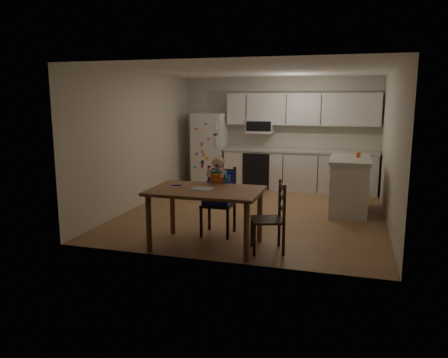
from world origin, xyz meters
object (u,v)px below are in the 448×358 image
Objects in this scene: refrigerator at (210,150)px; red_cup at (358,155)px; kitchen_island at (349,185)px; chair_booster at (219,187)px; chair_side at (275,213)px; dining_table at (206,197)px.

refrigerator is 3.63m from red_cup.
kitchen_island is 0.57m from red_cup.
refrigerator is 1.42× the size of chair_booster.
kitchen_island is at bearing 141.19° from chair_side.
refrigerator is 1.79× the size of chair_side.
refrigerator is at bearing 107.47° from dining_table.
red_cup reaches higher than dining_table.
chair_side is at bearing -110.88° from kitchen_island.
kitchen_island is (3.18, -1.62, -0.35)m from refrigerator.
kitchen_island reaches higher than dining_table.
kitchen_island is 14.94× the size of red_cup.
refrigerator reaches higher than red_cup.
kitchen_island is at bearing -26.96° from refrigerator.
kitchen_island is 2.68m from chair_booster.
refrigerator is 4.34m from dining_table.
chair_booster is at bearing -137.81° from chair_side.
red_cup is 0.07× the size of chair_booster.
dining_table is at bearing -127.06° from red_cup.
chair_booster reaches higher than kitchen_island.
dining_table is at bearing -72.53° from refrigerator.
refrigerator is at bearing -169.01° from chair_side.
chair_side is (-0.93, -2.45, 0.04)m from kitchen_island.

